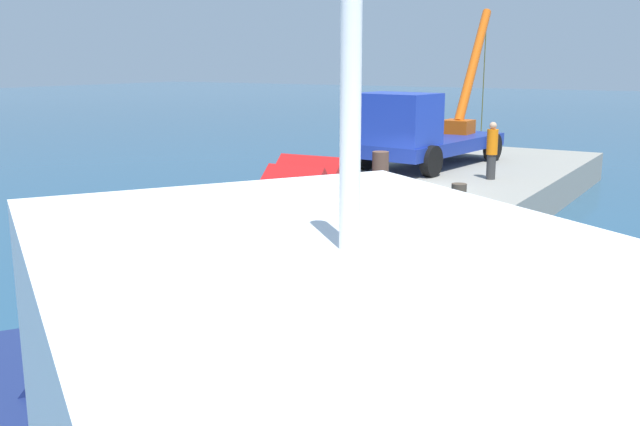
# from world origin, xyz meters

# --- Properties ---
(ground) EXTENTS (200.00, 200.00, 0.00)m
(ground) POSITION_xyz_m (0.00, 0.00, 0.00)
(ground) COLOR navy
(dock) EXTENTS (12.80, 7.37, 1.09)m
(dock) POSITION_xyz_m (-5.40, 0.00, 0.54)
(dock) COLOR gray
(dock) RESTS_ON ground
(crane_truck) EXTENTS (10.56, 3.41, 5.72)m
(crane_truck) POSITION_xyz_m (-4.47, -0.99, 2.39)
(crane_truck) COLOR navy
(crane_truck) RESTS_ON dock
(dock_worker) EXTENTS (0.34, 0.34, 1.77)m
(dock_worker) POSITION_xyz_m (-3.30, 1.86, 1.99)
(dock_worker) COLOR #333333
(dock_worker) RESTS_ON dock
(salvaged_car) EXTENTS (3.94, 2.32, 3.38)m
(salvaged_car) POSITION_xyz_m (3.37, -1.35, 0.62)
(salvaged_car) COLOR red
(salvaged_car) RESTS_ON ground
(piling_near) EXTENTS (0.29, 0.29, 1.71)m
(piling_near) POSITION_xyz_m (1.45, -2.49, 0.85)
(piling_near) COLOR brown
(piling_near) RESTS_ON ground
(piling_mid) EXTENTS (0.39, 0.39, 2.03)m
(piling_mid) POSITION_xyz_m (1.35, -1.03, 1.01)
(piling_mid) COLOR brown
(piling_mid) RESTS_ON ground
(piling_far) EXTENTS (0.43, 0.43, 2.40)m
(piling_far) POSITION_xyz_m (1.70, 0.54, 1.20)
(piling_far) COLOR brown
(piling_far) RESTS_ON ground
(piling_end) EXTENTS (0.37, 0.37, 1.75)m
(piling_end) POSITION_xyz_m (1.65, 2.66, 0.88)
(piling_end) COLOR #4D3E31
(piling_end) RESTS_ON ground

